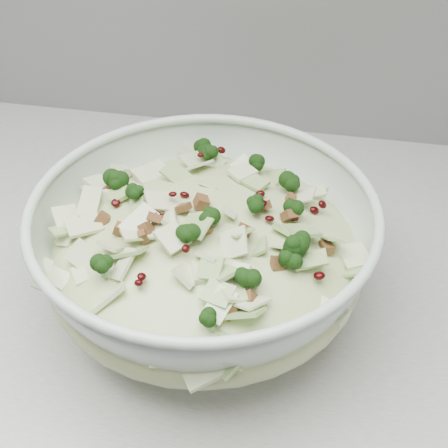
% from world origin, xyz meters
% --- Properties ---
extents(counter, '(3.60, 0.60, 0.90)m').
position_xyz_m(counter, '(0.00, 1.70, 0.45)').
color(counter, beige).
rests_on(counter, floor).
extents(mixing_bowl, '(0.39, 0.39, 0.14)m').
position_xyz_m(mixing_bowl, '(0.03, 1.60, 0.97)').
color(mixing_bowl, silver).
rests_on(mixing_bowl, counter).
extents(salad, '(0.34, 0.34, 0.14)m').
position_xyz_m(salad, '(0.03, 1.60, 0.99)').
color(salad, '#BCCA8A').
rests_on(salad, mixing_bowl).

